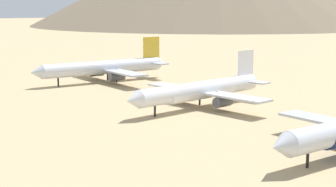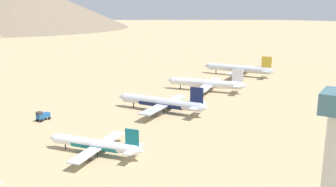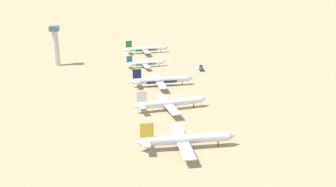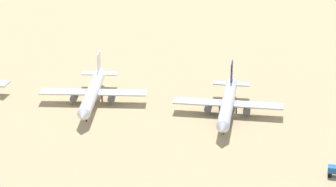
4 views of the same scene
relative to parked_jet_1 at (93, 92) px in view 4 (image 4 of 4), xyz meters
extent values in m
plane|color=tan|center=(-2.09, 46.26, -4.14)|extent=(1800.00, 1800.00, 0.00)
cylinder|color=silver|center=(0.33, 0.07, 0.16)|extent=(36.93, 11.03, 3.89)
cone|color=silver|center=(20.03, 4.00, 0.16)|extent=(3.96, 4.38, 3.82)
cone|color=silver|center=(-19.16, -3.82, 0.16)|extent=(3.50, 4.00, 3.50)
cube|color=white|center=(-15.54, -3.10, 4.72)|extent=(5.60, 1.45, 7.17)
cube|color=silver|center=(-16.14, -3.22, 0.55)|extent=(5.62, 12.70, 0.37)
cube|color=silver|center=(-1.17, -0.23, -0.52)|extent=(11.84, 35.16, 0.46)
cylinder|color=#4C4C54|center=(-1.57, 5.95, -1.93)|extent=(4.68, 3.15, 2.36)
cylinder|color=#4C4C54|center=(0.83, -6.10, -1.93)|extent=(4.68, 3.15, 2.36)
cylinder|color=black|center=(14.08, 2.81, -2.18)|extent=(0.45, 0.45, 3.91)
cylinder|color=black|center=(-2.70, 2.18, -2.18)|extent=(0.45, 0.45, 3.91)
cylinder|color=black|center=(-1.66, -3.05, -2.18)|extent=(0.45, 0.45, 3.91)
cylinder|color=white|center=(0.33, 0.07, -0.13)|extent=(20.66, 7.79, 3.90)
cylinder|color=silver|center=(-0.68, 44.15, 0.10)|extent=(36.57, 6.96, 3.84)
cone|color=silver|center=(19.05, 45.86, 0.10)|extent=(3.55, 4.03, 3.76)
cone|color=silver|center=(-20.21, 42.46, 0.10)|extent=(3.12, 3.69, 3.46)
cube|color=#141E51|center=(-16.59, 42.77, 4.60)|extent=(5.57, 0.83, 7.07)
cube|color=#B6BBC5|center=(-17.19, 42.72, 0.49)|extent=(4.27, 12.36, 0.36)
cube|color=#B6BBC5|center=(-2.19, 44.02, -0.57)|extent=(7.99, 34.66, 0.45)
cylinder|color=#4C4C54|center=(-1.91, 50.13, -1.96)|extent=(4.43, 2.68, 2.32)
cylinder|color=#4C4C54|center=(-0.86, 38.05, -1.96)|extent=(4.43, 2.68, 2.32)
cylinder|color=black|center=(13.09, 45.34, -2.21)|extent=(0.44, 0.44, 3.86)
cylinder|color=black|center=(-3.42, 46.55, -2.21)|extent=(0.44, 0.44, 3.86)
cylinder|color=black|center=(-2.97, 41.31, -2.21)|extent=(0.44, 0.44, 3.86)
cylinder|color=#141E51|center=(-0.68, 44.15, -0.19)|extent=(20.26, 5.56, 3.85)
cylinder|color=black|center=(30.91, 76.48, -3.59)|extent=(0.36, 1.10, 1.10)
cylinder|color=black|center=(33.21, 76.49, -3.59)|extent=(0.36, 1.10, 1.10)
camera|label=1|loc=(69.17, 97.58, 19.39)|focal=56.22mm
camera|label=2|loc=(-83.43, 171.27, 40.63)|focal=40.09mm
camera|label=3|loc=(-23.17, -217.50, 79.33)|focal=44.84mm
camera|label=4|loc=(197.96, 74.00, 81.72)|focal=74.29mm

